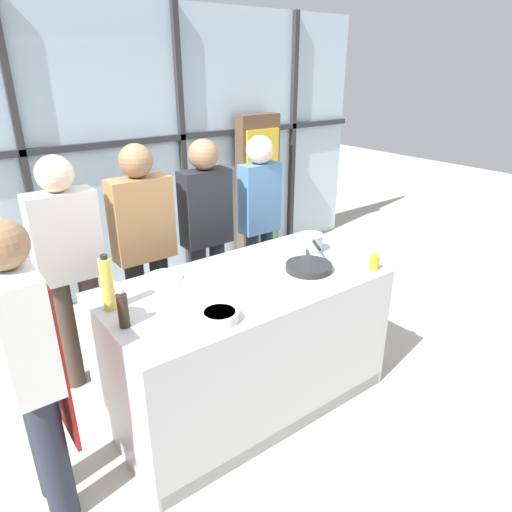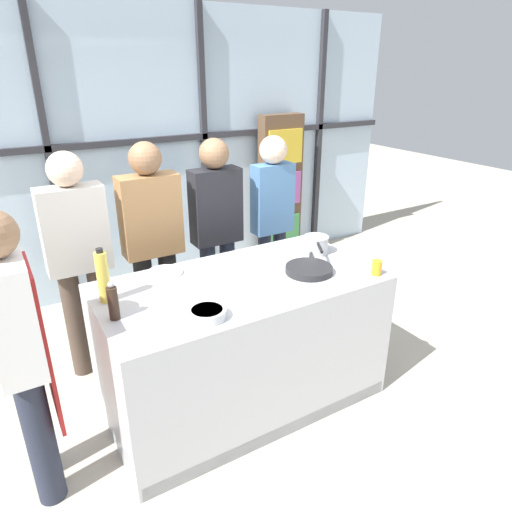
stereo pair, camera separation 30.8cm
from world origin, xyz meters
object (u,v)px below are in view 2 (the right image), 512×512
spectator_center_left (153,239)px  pepper_grinder (113,302)px  white_plate (165,272)px  oil_bottle (103,277)px  frying_pan (309,269)px  chef (21,347)px  mixing_bowl (207,313)px  saucepan (316,244)px  spectator_center_right (217,227)px  spectator_far_right (272,215)px  spectator_far_left (79,254)px  juice_glass_near (377,268)px

spectator_center_left → pepper_grinder: size_ratio=7.62×
white_plate → pepper_grinder: pepper_grinder is taller
oil_bottle → frying_pan: bearing=-12.7°
chef → mixing_bowl: bearing=75.2°
white_plate → oil_bottle: 0.50m
saucepan → spectator_center_right: bearing=118.5°
spectator_far_right → saucepan: spectator_far_right is taller
spectator_center_left → mixing_bowl: (-0.11, -1.23, -0.02)m
chef → saucepan: (2.01, 0.20, 0.09)m
spectator_far_right → oil_bottle: bearing=24.2°
chef → spectator_center_left: (1.03, 0.98, 0.06)m
spectator_far_left → pepper_grinder: size_ratio=7.54×
spectator_far_left → spectator_far_right: bearing=-180.0°
oil_bottle → pepper_grinder: oil_bottle is taller
spectator_far_left → frying_pan: (1.29, -1.03, -0.01)m
spectator_far_right → oil_bottle: 1.81m
spectator_far_left → frying_pan: size_ratio=3.54×
pepper_grinder → juice_glass_near: (1.65, -0.32, -0.05)m
frying_pan → mixing_bowl: mixing_bowl is taller
spectator_center_left → chef: bearing=43.6°
white_plate → oil_bottle: size_ratio=0.72×
mixing_bowl → juice_glass_near: 1.21m
mixing_bowl → juice_glass_near: (1.21, -0.07, 0.02)m
chef → saucepan: size_ratio=5.21×
mixing_bowl → white_plate: bearing=89.5°
chef → spectator_far_left: bearing=153.9°
white_plate → mixing_bowl: bearing=-90.5°
spectator_far_right → juice_glass_near: bearing=89.6°
juice_glass_near → chef: bearing=171.7°
chef → spectator_far_right: bearing=114.7°
spectator_far_left → spectator_far_right: 1.66m
saucepan → white_plate: (-1.09, 0.24, -0.06)m
spectator_far_left → saucepan: 1.72m
spectator_far_right → mixing_bowl: bearing=45.2°
oil_bottle → chef: bearing=-153.6°
spectator_center_right → juice_glass_near: (0.54, -1.29, 0.00)m
spectator_center_left → white_plate: bearing=78.9°
frying_pan → juice_glass_near: size_ratio=4.82×
spectator_center_left → spectator_center_right: (0.55, 0.00, 0.00)m
spectator_center_left → spectator_far_right: 1.10m
spectator_center_right → saucepan: (0.43, -0.79, 0.02)m
spectator_center_left → frying_pan: spectator_center_left is taller
spectator_center_left → white_plate: (-0.11, -0.55, -0.04)m
juice_glass_near → pepper_grinder: bearing=169.0°
spectator_center_right → oil_bottle: 1.33m
mixing_bowl → pepper_grinder: (-0.44, 0.25, 0.07)m
frying_pan → oil_bottle: size_ratio=1.44×
spectator_far_right → saucepan: 0.80m
spectator_far_left → white_plate: size_ratio=7.07×
white_plate → pepper_grinder: size_ratio=1.07×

